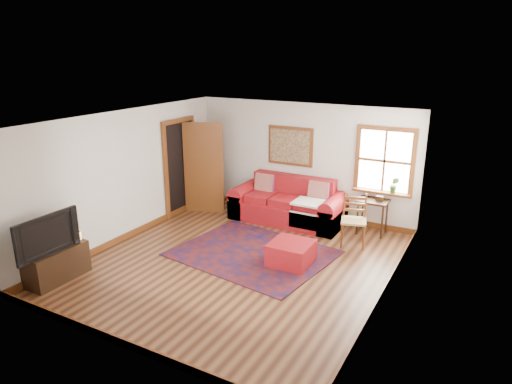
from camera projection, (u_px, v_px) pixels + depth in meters
The scene contains 13 objects.
ground at pixel (239, 262), 7.98m from camera, with size 5.50×5.50×0.00m, color #3C1E10.
room_envelope at pixel (239, 171), 7.50m from camera, with size 5.04×5.54×2.52m.
window at pixel (385, 168), 9.03m from camera, with size 1.18×0.20×1.38m.
doorway at pixel (194, 166), 10.16m from camera, with size 0.89×1.08×2.14m.
framed_artwork at pixel (290, 146), 9.92m from camera, with size 1.05×0.07×0.85m.
persian_rug at pixel (253, 253), 8.32m from camera, with size 2.66×2.13×0.02m, color #58150C.
red_leather_sofa at pixel (288, 207), 9.85m from camera, with size 2.41×1.00×0.94m.
red_ottoman at pixel (291, 253), 7.87m from camera, with size 0.70×0.70×0.40m, color maroon.
side_table at pixel (373, 206), 9.06m from camera, with size 0.59×0.44×0.71m.
ladder_back_chair at pixel (354, 218), 8.59m from camera, with size 0.56×0.54×0.98m.
media_cabinet at pixel (57, 264), 7.32m from camera, with size 0.44×0.99×0.54m, color black.
television at pixel (43, 234), 6.99m from camera, with size 1.11×0.15×0.64m, color black.
candle_hurricane at pixel (78, 235), 7.55m from camera, with size 0.12×0.12×0.18m.
Camera 1 is at (3.73, -6.21, 3.56)m, focal length 32.00 mm.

